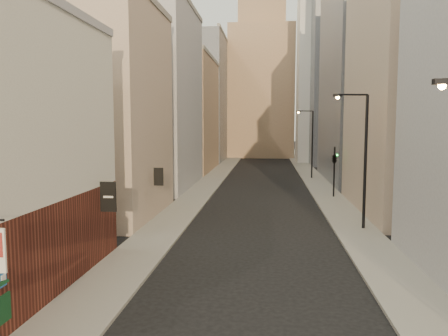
% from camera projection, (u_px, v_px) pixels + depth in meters
% --- Properties ---
extents(sidewalk_left, '(3.00, 140.00, 0.15)m').
position_uv_depth(sidewalk_left, '(218.00, 174.00, 62.42)').
color(sidewalk_left, gray).
rests_on(sidewalk_left, ground).
extents(sidewalk_right, '(3.00, 140.00, 0.15)m').
position_uv_depth(sidewalk_right, '(310.00, 175.00, 61.12)').
color(sidewalk_right, gray).
rests_on(sidewalk_right, ground).
extents(left_bldg_beige, '(8.00, 12.00, 16.00)m').
position_uv_depth(left_bldg_beige, '(104.00, 113.00, 33.46)').
color(left_bldg_beige, tan).
rests_on(left_bldg_beige, ground).
extents(left_bldg_grey, '(8.00, 16.00, 20.00)m').
position_uv_depth(left_bldg_grey, '(157.00, 99.00, 49.10)').
color(left_bldg_grey, '#939398').
rests_on(left_bldg_grey, ground).
extents(left_bldg_tan, '(8.00, 18.00, 17.00)m').
position_uv_depth(left_bldg_tan, '(186.00, 116.00, 67.07)').
color(left_bldg_tan, '#9A775A').
rests_on(left_bldg_tan, ground).
extents(left_bldg_wingrid, '(8.00, 20.00, 24.00)m').
position_uv_depth(left_bldg_wingrid, '(205.00, 100.00, 86.52)').
color(left_bldg_wingrid, gray).
rests_on(left_bldg_wingrid, ground).
extents(right_bldg_beige, '(8.00, 16.00, 20.00)m').
position_uv_depth(right_bldg_beige, '(413.00, 89.00, 34.83)').
color(right_bldg_beige, tan).
rests_on(right_bldg_beige, ground).
extents(right_bldg_wingrid, '(8.00, 20.00, 26.00)m').
position_uv_depth(right_bldg_wingrid, '(361.00, 77.00, 54.33)').
color(right_bldg_wingrid, gray).
rests_on(right_bldg_wingrid, ground).
extents(highrise, '(21.00, 23.00, 51.20)m').
position_uv_depth(highrise, '(364.00, 23.00, 80.19)').
color(highrise, gray).
rests_on(highrise, ground).
extents(clock_tower, '(14.00, 14.00, 44.90)m').
position_uv_depth(clock_tower, '(262.00, 77.00, 96.74)').
color(clock_tower, '#9A775A').
rests_on(clock_tower, ground).
extents(white_tower, '(8.00, 8.00, 41.50)m').
position_uv_depth(white_tower, '(319.00, 63.00, 81.69)').
color(white_tower, silver).
rests_on(white_tower, ground).
extents(streetlamp_mid, '(2.38, 0.66, 9.17)m').
position_uv_depth(streetlamp_mid, '(362.00, 153.00, 29.11)').
color(streetlamp_mid, black).
rests_on(streetlamp_mid, ground).
extents(streetlamp_far, '(2.29, 0.81, 8.94)m').
position_uv_depth(streetlamp_far, '(311.00, 140.00, 56.88)').
color(streetlamp_far, black).
rests_on(streetlamp_far, ground).
extents(traffic_light_right, '(0.85, 0.85, 5.00)m').
position_uv_depth(traffic_light_right, '(335.00, 158.00, 42.17)').
color(traffic_light_right, black).
rests_on(traffic_light_right, ground).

